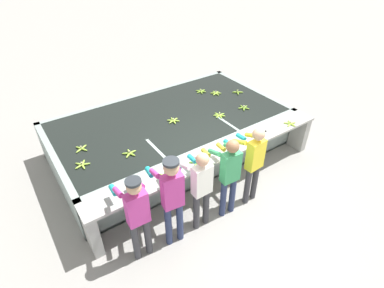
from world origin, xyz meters
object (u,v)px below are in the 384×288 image
worker_2 (200,184)px  banana_bunch_ledge_0 (166,176)px  banana_bunch_floating_7 (201,91)px  knife_0 (267,131)px  banana_bunch_floating_0 (238,92)px  banana_bunch_floating_2 (216,93)px  banana_bunch_floating_4 (129,153)px  banana_bunch_floating_1 (173,121)px  banana_bunch_ledge_2 (290,124)px  banana_bunch_floating_3 (244,108)px  worker_4 (253,159)px  banana_bunch_floating_8 (82,165)px  banana_bunch_floating_6 (219,115)px  banana_bunch_floating_5 (81,149)px  worker_0 (137,212)px  worker_3 (229,171)px  banana_bunch_ledge_1 (197,162)px  worker_1 (172,194)px

worker_2 → banana_bunch_ledge_0: size_ratio=5.58×
banana_bunch_floating_7 → knife_0: 2.26m
banana_bunch_floating_0 → banana_bunch_floating_2: same height
banana_bunch_floating_4 → banana_bunch_floating_7: same height
banana_bunch_floating_1 → banana_bunch_ledge_2: bearing=-37.9°
banana_bunch_floating_3 → worker_4: bearing=-128.4°
banana_bunch_floating_8 → banana_bunch_ledge_0: banana_bunch_ledge_0 is taller
banana_bunch_floating_0 → banana_bunch_floating_6: (-1.12, -0.64, -0.00)m
banana_bunch_ledge_2 → knife_0: 0.60m
banana_bunch_floating_3 → banana_bunch_ledge_0: 2.88m
banana_bunch_floating_5 → banana_bunch_ledge_0: size_ratio=0.94×
banana_bunch_floating_7 → banana_bunch_floating_8: size_ratio=1.02×
banana_bunch_floating_6 → knife_0: bearing=-68.7°
worker_4 → banana_bunch_ledge_0: bearing=158.9°
banana_bunch_floating_1 → worker_0: bearing=-133.2°
worker_4 → banana_bunch_floating_4: size_ratio=5.84×
worker_4 → banana_bunch_floating_3: (1.25, 1.58, -0.07)m
banana_bunch_floating_6 → knife_0: banana_bunch_floating_6 is taller
banana_bunch_floating_4 → banana_bunch_floating_2: bearing=20.2°
worker_3 → banana_bunch_floating_6: bearing=55.3°
banana_bunch_floating_7 → banana_bunch_ledge_0: (-2.40, -2.29, 0.00)m
worker_3 → banana_bunch_ledge_2: worker_3 is taller
worker_2 → banana_bunch_floating_4: (-0.56, 1.44, -0.04)m
worker_2 → banana_bunch_ledge_1: 0.60m
banana_bunch_floating_5 → banana_bunch_ledge_0: bearing=-60.1°
banana_bunch_floating_1 → banana_bunch_ledge_1: (-0.42, -1.45, 0.00)m
banana_bunch_ledge_1 → banana_bunch_floating_1: bearing=74.0°
banana_bunch_floating_6 → knife_0: 1.13m
worker_3 → banana_bunch_floating_1: 2.02m
worker_2 → banana_bunch_floating_6: 2.31m
banana_bunch_floating_8 → knife_0: 3.64m
worker_3 → banana_bunch_floating_3: 2.40m
worker_4 → banana_bunch_floating_4: worker_4 is taller
banana_bunch_floating_5 → banana_bunch_floating_8: same height
worker_1 → banana_bunch_ledge_1: size_ratio=6.11×
worker_4 → banana_bunch_floating_2: worker_4 is taller
banana_bunch_floating_2 → banana_bunch_floating_6: 1.10m
banana_bunch_floating_8 → banana_bunch_ledge_2: bearing=-16.0°
worker_0 → banana_bunch_floating_5: size_ratio=6.03×
worker_4 → worker_2: bearing=177.7°
worker_1 → worker_2: (0.55, 0.02, -0.11)m
worker_1 → banana_bunch_floating_8: 1.84m
banana_bunch_ledge_1 → banana_bunch_ledge_2: 2.38m
worker_4 → knife_0: worker_4 is taller
banana_bunch_ledge_2 → banana_bunch_floating_4: bearing=162.9°
banana_bunch_floating_4 → banana_bunch_floating_5: (-0.68, 0.65, 0.00)m
banana_bunch_floating_7 → banana_bunch_ledge_1: (-1.76, -2.28, 0.00)m
banana_bunch_floating_7 → worker_2: bearing=-126.4°
banana_bunch_ledge_0 → worker_1: bearing=-111.9°
banana_bunch_ledge_0 → banana_bunch_floating_1: bearing=54.4°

